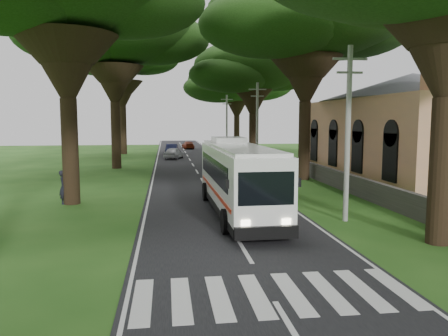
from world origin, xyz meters
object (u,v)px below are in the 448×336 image
at_px(pole_near, 348,131).
at_px(pole_mid, 257,125).
at_px(distant_car_a, 174,153).
at_px(church, 412,117).
at_px(distant_car_b, 172,149).
at_px(pedestrian, 64,187).
at_px(distant_car_c, 188,145).
at_px(coach_bus, 238,177).
at_px(pole_far, 227,123).

bearing_deg(pole_near, pole_mid, 90.00).
bearing_deg(distant_car_a, pole_mid, 137.12).
height_order(church, pole_near, church).
distance_m(church, distant_car_b, 32.38).
xyz_separation_m(church, pedestrian, (-26.31, -9.50, -3.97)).
relative_size(church, pedestrian, 12.72).
relative_size(church, distant_car_c, 5.99).
bearing_deg(pole_mid, pedestrian, -134.97).
distance_m(coach_bus, distant_car_a, 31.22).
relative_size(pole_mid, distant_car_a, 2.00).
distance_m(distant_car_b, distant_car_c, 10.85).
height_order(church, distant_car_a, church).
relative_size(pole_mid, pedestrian, 4.24).
bearing_deg(distant_car_b, coach_bus, -80.73).
relative_size(pole_near, coach_bus, 0.69).
bearing_deg(pole_far, pedestrian, -112.32).
bearing_deg(distant_car_a, distant_car_b, -70.04).
bearing_deg(pole_mid, church, -19.81).
distance_m(coach_bus, distant_car_b, 38.57).
height_order(church, pole_mid, church).
height_order(distant_car_b, pedestrian, pedestrian).
bearing_deg(pole_near, pole_far, 90.00).
xyz_separation_m(coach_bus, distant_car_c, (0.00, 48.94, -1.23)).
distance_m(coach_bus, pedestrian, 10.00).
height_order(distant_car_a, distant_car_c, distant_car_a).
xyz_separation_m(pole_mid, pedestrian, (-13.94, -13.96, -3.24)).
bearing_deg(distant_car_b, pedestrian, -95.40).
height_order(pole_far, distant_car_c, pole_far).
xyz_separation_m(distant_car_b, distant_car_c, (2.78, 10.48, -0.09)).
xyz_separation_m(church, pole_near, (-12.36, -15.55, -0.73)).
height_order(pole_mid, coach_bus, pole_mid).
bearing_deg(pedestrian, coach_bus, -113.75).
relative_size(pole_mid, distant_car_b, 1.95).
height_order(church, distant_car_b, church).
bearing_deg(distant_car_c, distant_car_a, 76.27).
bearing_deg(distant_car_c, pole_mid, 93.10).
bearing_deg(distant_car_b, pole_near, -74.47).
bearing_deg(distant_car_a, distant_car_c, -79.70).
bearing_deg(church, pole_far, 116.82).
height_order(distant_car_c, pedestrian, pedestrian).
distance_m(pole_mid, pole_far, 20.00).
relative_size(coach_bus, distant_car_b, 2.84).
xyz_separation_m(distant_car_a, distant_car_c, (2.60, 17.85, -0.10)).
relative_size(church, pole_near, 3.00).
bearing_deg(distant_car_a, church, 156.31).
xyz_separation_m(coach_bus, distant_car_b, (-2.77, 38.46, -1.14)).
relative_size(church, distant_car_b, 5.85).
distance_m(pole_near, pole_mid, 20.00).
height_order(pole_near, coach_bus, pole_near).
distance_m(pole_far, pedestrian, 36.85).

